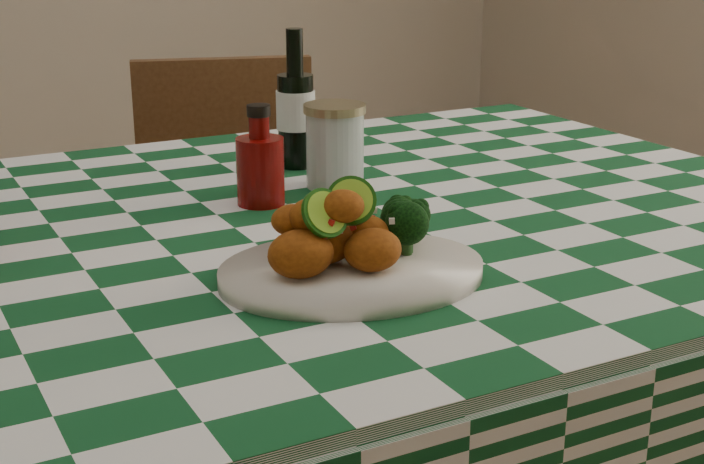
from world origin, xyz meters
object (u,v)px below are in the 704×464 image
fried_chicken_pile (339,229)px  plate (352,272)px  wooden_chair_right (236,270)px  mason_jar (335,146)px  ketchup_bottle (260,155)px  beer_bottle (295,99)px

fried_chicken_pile → plate: bearing=0.0°
wooden_chair_right → mason_jar: bearing=-80.9°
ketchup_bottle → mason_jar: (0.13, 0.03, -0.01)m
plate → ketchup_bottle: 0.32m
fried_chicken_pile → mason_jar: mason_jar is taller
plate → beer_bottle: bearing=72.0°
mason_jar → wooden_chair_right: 0.77m
mason_jar → beer_bottle: 0.14m
beer_bottle → fried_chicken_pile: bearing=-109.7°
fried_chicken_pile → wooden_chair_right: bearing=75.6°
beer_bottle → wooden_chair_right: bearing=80.9°
ketchup_bottle → mason_jar: ketchup_bottle is taller
ketchup_bottle → fried_chicken_pile: bearing=-97.6°
ketchup_bottle → wooden_chair_right: ketchup_bottle is taller
beer_bottle → ketchup_bottle: bearing=-128.0°
plate → fried_chicken_pile: size_ratio=2.19×
ketchup_bottle → beer_bottle: bearing=52.0°
fried_chicken_pile → beer_bottle: 0.52m
plate → beer_bottle: beer_bottle is taller
plate → wooden_chair_right: bearing=76.4°
plate → mason_jar: bearing=65.8°
fried_chicken_pile → beer_bottle: bearing=70.3°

